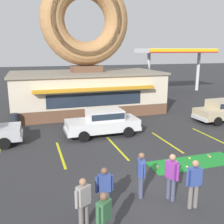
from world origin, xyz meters
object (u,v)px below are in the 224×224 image
Objects in this scene: golf_ball at (176,161)px; pedestrian_beanie_man at (141,173)px; pedestrian_hooded_kid at (83,201)px; car_champagne at (224,110)px; trash_bin at (15,121)px; pedestrian_clipboard_woman at (104,188)px; pedestrian_leather_jacket_man at (104,217)px; pedestrian_crossing_woman at (172,175)px; car_white at (103,121)px; pedestrian_blue_sweater_man at (194,182)px.

pedestrian_beanie_man reaches higher than golf_ball.
pedestrian_hooded_kid is 2.52m from pedestrian_beanie_man.
trash_bin is at bearing 168.62° from car_champagne.
pedestrian_clipboard_woman is (-11.49, -8.06, -0.01)m from car_champagne.
pedestrian_leather_jacket_man is at bearing -68.97° from pedestrian_hooded_kid.
car_champagne is at bearing 36.99° from pedestrian_beanie_man.
golf_ball is 0.03× the size of pedestrian_leather_jacket_man.
car_white is at bearing 91.97° from pedestrian_crossing_woman.
car_champagne is 2.72× the size of pedestrian_crossing_woman.
pedestrian_crossing_woman is 12.29m from trash_bin.
car_white is 2.70× the size of pedestrian_blue_sweater_man.
pedestrian_hooded_kid is (-3.65, 0.11, -0.06)m from pedestrian_blue_sweater_man.
golf_ball is at bearing 66.81° from pedestrian_blue_sweater_man.
pedestrian_leather_jacket_man is (-4.74, -4.17, 0.84)m from golf_ball.
pedestrian_beanie_man is at bearing 139.37° from pedestrian_blue_sweater_man.
car_white is at bearing 74.15° from pedestrian_leather_jacket_man.
pedestrian_blue_sweater_man reaches higher than pedestrian_beanie_man.
pedestrian_crossing_woman is at bearing -29.27° from pedestrian_beanie_man.
pedestrian_clipboard_woman is at bearing -74.29° from trash_bin.
car_white is 2.92× the size of pedestrian_clipboard_woman.
pedestrian_hooded_kid reaches higher than golf_ball.
pedestrian_hooded_kid is 0.95m from pedestrian_clipboard_woman.
car_white and car_champagne have the same top height.
golf_ball is 3.67m from pedestrian_beanie_man.
pedestrian_crossing_woman is (0.26, -7.66, 0.07)m from car_white.
trash_bin is (-3.09, 10.99, -0.36)m from pedestrian_clipboard_woman.
pedestrian_beanie_man reaches higher than car_white.
car_champagne is 15.25m from pedestrian_leather_jacket_man.
pedestrian_blue_sweater_man is at bearing -40.63° from pedestrian_beanie_man.
golf_ball is 11.10m from trash_bin.
pedestrian_blue_sweater_man reaches higher than car_champagne.
pedestrian_beanie_man is 1.71× the size of trash_bin.
pedestrian_beanie_man is 0.98× the size of pedestrian_crossing_woman.
pedestrian_crossing_woman is 1.75× the size of trash_bin.
pedestrian_crossing_woman is (-0.45, 0.66, 0.00)m from pedestrian_blue_sweater_man.
pedestrian_leather_jacket_man is at bearing -106.67° from pedestrian_clipboard_woman.
car_white is (-2.15, 4.95, 0.82)m from golf_ball.
pedestrian_crossing_woman reaches higher than car_white.
pedestrian_leather_jacket_man is at bearing -138.66° from golf_ball.
pedestrian_crossing_woman reaches higher than pedestrian_leather_jacket_man.
pedestrian_blue_sweater_man is at bearing -55.73° from pedestrian_crossing_woman.
pedestrian_crossing_woman is at bearing 124.27° from pedestrian_blue_sweater_man.
pedestrian_clipboard_woman is at bearing -179.64° from pedestrian_crossing_woman.
pedestrian_blue_sweater_man is (-8.62, -8.70, 0.07)m from car_champagne.
pedestrian_crossing_woman is at bearing -124.93° from golf_ball.
car_white is at bearing 94.89° from pedestrian_blue_sweater_man.
car_champagne is 2.78× the size of pedestrian_beanie_man.
pedestrian_leather_jacket_man is at bearing -152.78° from pedestrian_crossing_woman.
pedestrian_blue_sweater_man is at bearing -1.67° from pedestrian_hooded_kid.
pedestrian_crossing_woman reaches higher than trash_bin.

